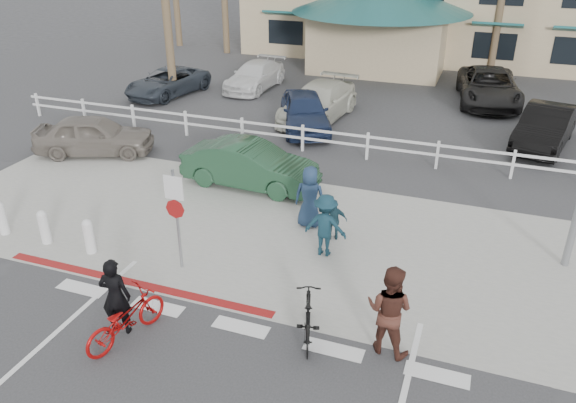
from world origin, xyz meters
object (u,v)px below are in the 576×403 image
at_px(bike_red, 125,319).
at_px(car_red_compact, 94,135).
at_px(sign_post, 177,215).
at_px(bike_black, 308,317).
at_px(car_white_sedan, 250,165).

xyz_separation_m(bike_red, car_red_compact, (-6.94, 8.20, 0.20)).
relative_size(sign_post, bike_red, 1.51).
height_order(bike_black, car_red_compact, car_red_compact).
distance_m(bike_red, bike_black, 3.63).
height_order(car_white_sedan, car_red_compact, car_white_sedan).
height_order(sign_post, car_white_sedan, sign_post).
bearing_deg(bike_black, car_white_sedan, -75.09).
height_order(sign_post, bike_red, sign_post).
relative_size(sign_post, bike_black, 1.68).
distance_m(sign_post, car_red_compact, 8.66).
bearing_deg(car_white_sedan, bike_red, -172.77).
bearing_deg(bike_black, car_red_compact, -51.21).
relative_size(car_white_sedan, car_red_compact, 1.04).
bearing_deg(bike_black, bike_red, 3.06).
bearing_deg(sign_post, car_red_compact, 140.30).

